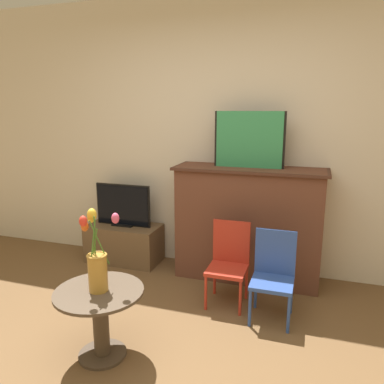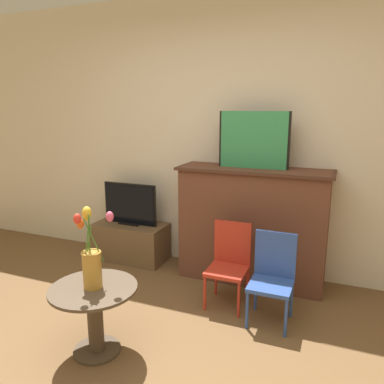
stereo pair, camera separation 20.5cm
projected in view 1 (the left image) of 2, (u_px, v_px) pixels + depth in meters
wall_back at (223, 136)px, 3.71m from camera, size 8.00×0.06×2.70m
fireplace_mantel at (248, 223)px, 3.57m from camera, size 1.40×0.46×1.09m
painting at (249, 140)px, 3.40m from camera, size 0.65×0.03×0.51m
tv_stand at (124, 243)px, 4.04m from camera, size 0.78×0.40×0.40m
tv_monitor at (123, 206)px, 3.96m from camera, size 0.61×0.12×0.45m
chair_red at (229, 259)px, 3.16m from camera, size 0.32×0.32×0.69m
chair_blue at (273, 271)px, 2.92m from camera, size 0.32×0.32×0.69m
side_table at (100, 313)px, 2.45m from camera, size 0.58×0.58×0.48m
vase_tulips at (97, 261)px, 2.38m from camera, size 0.23×0.20×0.54m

